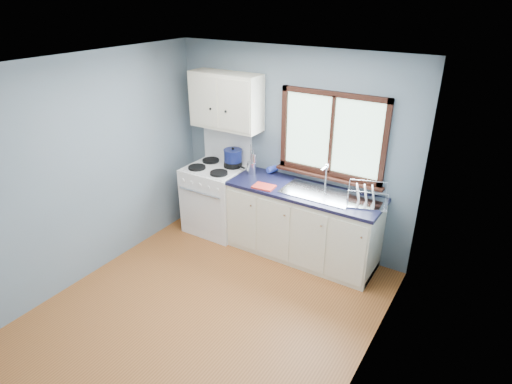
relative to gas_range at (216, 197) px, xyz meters
The scene contains 19 objects.
floor 1.82m from the gas_range, 57.18° to the right, with size 3.20×3.60×0.02m, color #995727.
ceiling 2.67m from the gas_range, 57.18° to the right, with size 3.20×3.60×0.02m, color white.
wall_back 1.26m from the gas_range, 19.54° to the left, with size 3.20×0.02×2.50m, color slate.
wall_front 3.50m from the gas_range, 73.86° to the right, with size 3.20×0.02×2.50m, color slate.
wall_left 1.78m from the gas_range, 114.14° to the right, with size 0.02×3.60×2.50m, color slate.
wall_right 3.05m from the gas_range, 29.91° to the right, with size 0.02×3.60×2.50m, color slate.
gas_range is the anchor object (origin of this frame).
base_cabinets 1.31m from the gas_range, ahead, with size 1.85×0.60×0.88m.
countertop 1.37m from the gas_range, ahead, with size 1.89×0.64×0.04m, color black.
sink 1.53m from the gas_range, ahead, with size 0.84×0.46×0.44m.
window 1.81m from the gas_range, 11.37° to the left, with size 1.36×0.10×1.03m.
upper_cabinets 1.32m from the gas_range, 56.70° to the left, with size 0.95×0.35×0.70m.
skillet 0.55m from the gas_range, 34.92° to the left, with size 0.39×0.30×0.05m.
stockpot 0.62m from the gas_range, 37.98° to the left, with size 0.32×0.32×0.24m.
utensil_crock 0.73m from the gas_range, 11.89° to the left, with size 0.14×0.14×0.39m.
thermos 0.79m from the gas_range, 12.07° to the left, with size 0.06×0.06×0.28m, color silver.
soap_bottle 0.91m from the gas_range, 16.03° to the left, with size 0.09×0.09×0.24m, color #2D42BA.
dish_towel 0.98m from the gas_range, 11.71° to the right, with size 0.26×0.18×0.02m, color red.
dish_rack 2.10m from the gas_range, ahead, with size 0.51×0.45×0.23m.
Camera 1 is at (2.30, -2.70, 3.07)m, focal length 30.00 mm.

